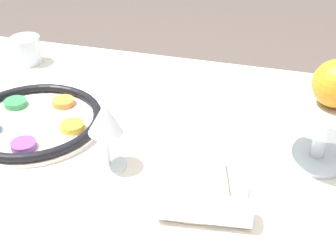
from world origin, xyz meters
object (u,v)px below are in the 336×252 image
Objects in this scene: fruit_stand at (325,117)px; napkin_roll at (205,209)px; cup_near at (27,50)px; wine_glass at (105,122)px; seder_plate at (33,121)px; bread_plate at (196,185)px.

napkin_roll is at bearing -128.20° from fruit_stand.
wine_glass is at bearing -44.00° from cup_near.
cup_near reaches higher than seder_plate.
wine_glass is 0.25m from napkin_roll.
seder_plate is 1.58× the size of bread_plate.
bread_plate is 1.18× the size of napkin_roll.
fruit_stand is 2.26× the size of cup_near.
wine_glass is (0.22, -0.09, 0.09)m from seder_plate.
cup_near is (-0.61, 0.48, 0.01)m from napkin_roll.
napkin_roll is (-0.18, -0.23, -0.07)m from fruit_stand.
wine_glass is 0.79× the size of fruit_stand.
wine_glass is at bearing -22.20° from seder_plate.
seder_plate is 0.62m from fruit_stand.
fruit_stand is (0.61, 0.05, 0.08)m from seder_plate.
bread_plate is (0.18, -0.02, -0.10)m from wine_glass.
wine_glass reaches higher than fruit_stand.
fruit_stand is 1.09× the size of napkin_roll.
seder_plate is 1.71× the size of fruit_stand.
fruit_stand reaches higher than cup_near.
napkin_roll is (0.21, -0.10, -0.08)m from wine_glass.
cup_near is (-0.58, 0.40, 0.03)m from bread_plate.
wine_glass is at bearing 174.16° from bread_plate.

